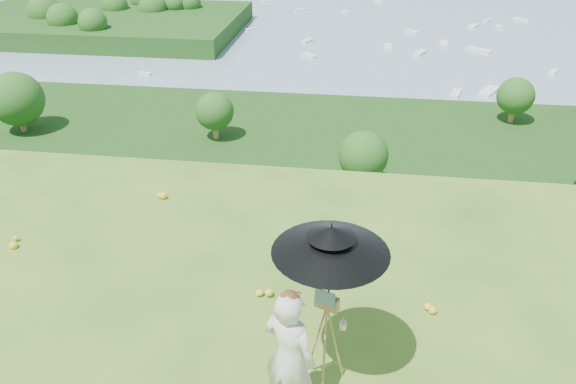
# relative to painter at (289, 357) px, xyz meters

# --- Properties ---
(forest_slope) EXTENTS (140.00, 56.00, 22.00)m
(forest_slope) POSITION_rel_painter_xyz_m (-0.96, 34.21, -29.87)
(forest_slope) COLOR #15370F
(forest_slope) RESTS_ON bay_water
(shoreline_tier) EXTENTS (170.00, 28.00, 8.00)m
(shoreline_tier) POSITION_rel_painter_xyz_m (-0.96, 74.21, -36.87)
(shoreline_tier) COLOR gray
(shoreline_tier) RESTS_ON bay_water
(peninsula) EXTENTS (90.00, 60.00, 12.00)m
(peninsula) POSITION_rel_painter_xyz_m (-75.96, 154.21, -29.87)
(peninsula) COLOR #15370F
(peninsula) RESTS_ON bay_water
(slope_trees) EXTENTS (110.00, 50.00, 6.00)m
(slope_trees) POSITION_rel_painter_xyz_m (-0.96, 34.21, -15.87)
(slope_trees) COLOR #285118
(slope_trees) RESTS_ON forest_slope
(harbor_town) EXTENTS (110.00, 22.00, 5.00)m
(harbor_town) POSITION_rel_painter_xyz_m (-0.96, 74.21, -30.37)
(harbor_town) COLOR beige
(harbor_town) RESTS_ON shoreline_tier
(moored_boats) EXTENTS (140.00, 140.00, 0.70)m
(moored_boats) POSITION_rel_painter_xyz_m (-13.46, 160.21, -34.52)
(moored_boats) COLOR white
(moored_boats) RESTS_ON bay_water
(painter) EXTENTS (0.75, 0.65, 1.74)m
(painter) POSITION_rel_painter_xyz_m (0.00, 0.00, 0.00)
(painter) COLOR silver
(painter) RESTS_ON ground
(field_easel) EXTENTS (0.72, 0.72, 1.45)m
(field_easel) POSITION_rel_painter_xyz_m (0.36, 0.50, -0.15)
(field_easel) COLOR #A77646
(field_easel) RESTS_ON ground
(sun_umbrella) EXTENTS (1.60, 1.60, 1.08)m
(sun_umbrella) POSITION_rel_painter_xyz_m (0.37, 0.52, 0.86)
(sun_umbrella) COLOR black
(sun_umbrella) RESTS_ON field_easel
(painter_cap) EXTENTS (0.30, 0.32, 0.10)m
(painter_cap) POSITION_rel_painter_xyz_m (0.00, 0.00, 0.82)
(painter_cap) COLOR #C66D7E
(painter_cap) RESTS_ON painter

